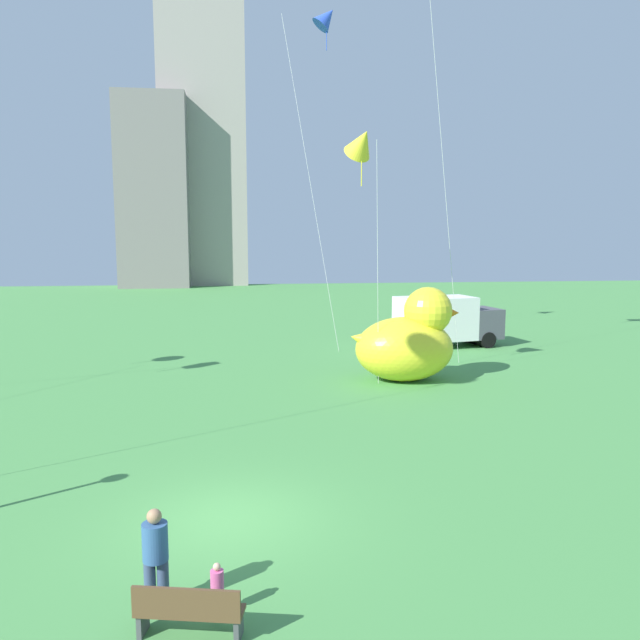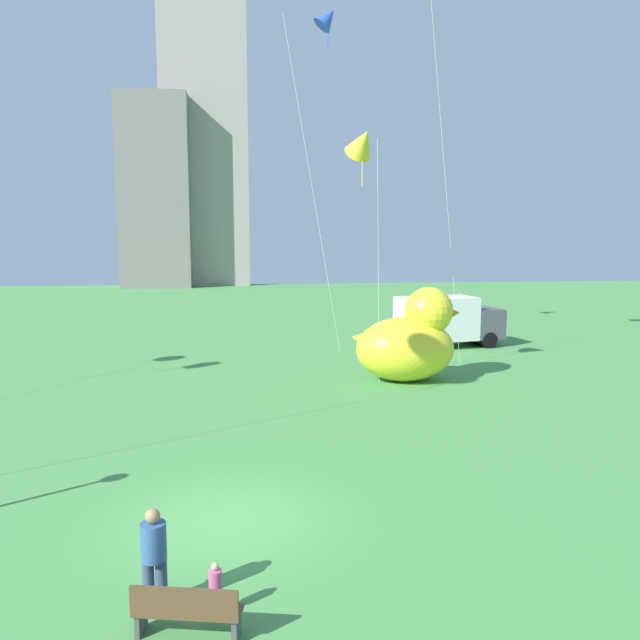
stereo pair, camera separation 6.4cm
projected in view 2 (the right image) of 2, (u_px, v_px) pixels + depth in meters
The scene contains 9 objects.
ground_plane at pixel (228, 519), 13.71m from camera, with size 140.00×140.00×0.00m, color #4A8F48.
park_bench at pixel (187, 610), 9.58m from camera, with size 1.74×0.80×0.90m.
person_adult at pixel (154, 553), 10.33m from camera, with size 0.42×0.42×1.73m.
person_child at pixel (215, 586), 10.19m from camera, with size 0.22×0.22×0.90m.
giant_inflatable_duck at pixel (409, 341), 26.82m from camera, with size 4.89×3.14×4.05m.
box_truck at pixel (447, 322), 35.16m from camera, with size 6.22×3.28×2.85m.
city_skyline at pixel (121, 154), 79.72m from camera, with size 45.42×13.30×40.82m.
kite_yellow at pixel (363, 143), 24.65m from camera, with size 1.68×1.83×10.65m.
kite_blue at pixel (328, 19), 33.99m from camera, with size 3.27×3.05×18.80m.
Camera 2 is at (0.41, -13.17, 6.15)m, focal length 35.06 mm.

